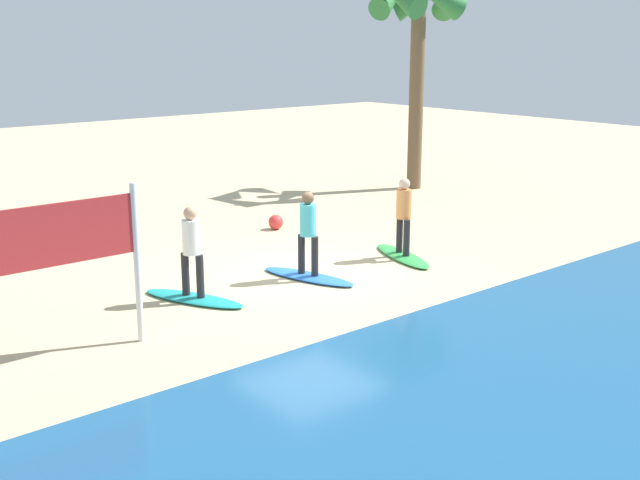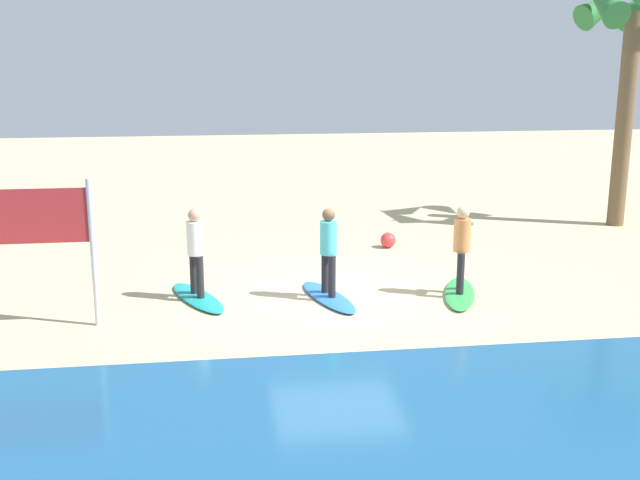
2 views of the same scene
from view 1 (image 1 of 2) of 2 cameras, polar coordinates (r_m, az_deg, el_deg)
The scene contains 9 objects.
ground_plane at distance 15.85m, azimuth -0.79°, elevation -2.47°, with size 60.00×60.00×0.00m, color #CCB789.
surfboard_green at distance 17.07m, azimuth 5.94°, elevation -1.14°, with size 2.10×0.56×0.09m, color green.
surfer_green at distance 16.83m, azimuth 6.02°, elevation 2.11°, with size 0.32×0.44×1.64m.
surfboard_blue at distance 15.55m, azimuth -0.85°, elevation -2.63°, with size 2.10×0.56×0.09m, color blue.
surfer_blue at distance 15.29m, azimuth -0.86°, elevation 0.92°, with size 0.32×0.45×1.64m.
surfboard_teal at distance 14.46m, azimuth -9.05°, elevation -4.15°, with size 2.10×0.56×0.09m, color teal.
surfer_teal at distance 14.17m, azimuth -9.20°, elevation -0.35°, with size 0.32×0.44×1.64m.
palm_tree at distance 24.59m, azimuth 7.09°, elevation 15.61°, with size 2.88×3.03×6.43m.
beach_ball at distance 19.48m, azimuth -3.19°, elevation 1.29°, with size 0.36×0.36×0.36m, color #E53838.
Camera 1 is at (9.60, 11.74, 4.62)m, focal length 44.62 mm.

